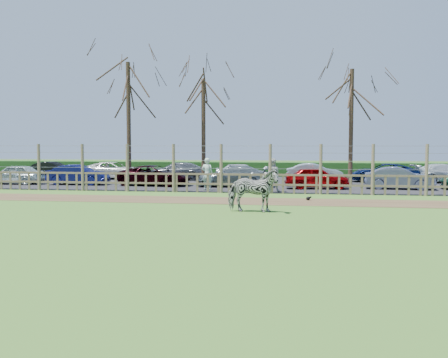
# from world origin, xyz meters

# --- Properties ---
(ground) EXTENTS (120.00, 120.00, 0.00)m
(ground) POSITION_xyz_m (0.00, 0.00, 0.00)
(ground) COLOR #648F42
(ground) RESTS_ON ground
(dirt_strip) EXTENTS (34.00, 2.80, 0.01)m
(dirt_strip) POSITION_xyz_m (0.00, 4.50, 0.01)
(dirt_strip) COLOR brown
(dirt_strip) RESTS_ON ground
(asphalt) EXTENTS (44.00, 13.00, 0.04)m
(asphalt) POSITION_xyz_m (0.00, 14.50, 0.02)
(asphalt) COLOR #232326
(asphalt) RESTS_ON ground
(hedge) EXTENTS (46.00, 2.00, 1.10)m
(hedge) POSITION_xyz_m (0.00, 21.50, 0.55)
(hedge) COLOR #1E4716
(hedge) RESTS_ON ground
(fence) EXTENTS (30.16, 0.16, 2.50)m
(fence) POSITION_xyz_m (0.00, 8.00, 0.80)
(fence) COLOR brown
(fence) RESTS_ON ground
(tree_left) EXTENTS (4.80, 4.80, 7.88)m
(tree_left) POSITION_xyz_m (-6.50, 12.50, 5.62)
(tree_left) COLOR #3D2B1E
(tree_left) RESTS_ON ground
(tree_mid) EXTENTS (4.80, 4.80, 6.83)m
(tree_mid) POSITION_xyz_m (-2.00, 13.50, 4.87)
(tree_mid) COLOR #3D2B1E
(tree_mid) RESTS_ON ground
(tree_right) EXTENTS (4.80, 4.80, 7.35)m
(tree_right) POSITION_xyz_m (7.00, 14.00, 5.24)
(tree_right) COLOR #3D2B1E
(tree_right) RESTS_ON ground
(zebra) EXTENTS (1.90, 0.87, 1.60)m
(zebra) POSITION_xyz_m (2.31, 0.96, 0.80)
(zebra) COLOR gray
(zebra) RESTS_ON ground
(visitor_a) EXTENTS (0.70, 0.53, 1.72)m
(visitor_a) POSITION_xyz_m (-0.89, 8.89, 0.90)
(visitor_a) COLOR silver
(visitor_a) RESTS_ON asphalt
(visitor_b) EXTENTS (0.90, 0.74, 1.72)m
(visitor_b) POSITION_xyz_m (2.57, 8.50, 0.90)
(visitor_b) COLOR silver
(visitor_b) RESTS_ON asphalt
(crow) EXTENTS (0.24, 0.18, 0.19)m
(crow) POSITION_xyz_m (4.37, 5.15, 0.09)
(crow) COLOR black
(crow) RESTS_ON ground
(car_0) EXTENTS (3.64, 1.74, 1.20)m
(car_0) POSITION_xyz_m (-13.36, 11.11, 0.64)
(car_0) COLOR #B1C3BF
(car_0) RESTS_ON asphalt
(car_1) EXTENTS (3.67, 1.36, 1.20)m
(car_1) POSITION_xyz_m (-9.30, 11.28, 0.64)
(car_1) COLOR #101552
(car_1) RESTS_ON asphalt
(car_2) EXTENTS (4.55, 2.55, 1.20)m
(car_2) POSITION_xyz_m (-4.53, 11.38, 0.64)
(car_2) COLOR black
(car_2) RESTS_ON asphalt
(car_3) EXTENTS (4.16, 1.74, 1.20)m
(car_3) POSITION_xyz_m (0.15, 11.22, 0.64)
(car_3) COLOR slate
(car_3) RESTS_ON asphalt
(car_4) EXTENTS (3.62, 1.69, 1.20)m
(car_4) POSITION_xyz_m (4.90, 10.72, 0.64)
(car_4) COLOR #8A0406
(car_4) RESTS_ON asphalt
(car_5) EXTENTS (3.75, 1.64, 1.20)m
(car_5) POSITION_xyz_m (9.34, 11.16, 0.64)
(car_5) COLOR #515872
(car_5) RESTS_ON asphalt
(car_7) EXTENTS (3.67, 1.36, 1.20)m
(car_7) POSITION_xyz_m (-13.35, 15.93, 0.64)
(car_7) COLOR black
(car_7) RESTS_ON asphalt
(car_8) EXTENTS (4.33, 2.01, 1.20)m
(car_8) POSITION_xyz_m (-9.06, 16.39, 0.64)
(car_8) COLOR white
(car_8) RESTS_ON asphalt
(car_9) EXTENTS (4.32, 2.20, 1.20)m
(car_9) POSITION_xyz_m (-4.43, 16.07, 0.64)
(car_9) COLOR #595E64
(car_9) RESTS_ON asphalt
(car_10) EXTENTS (3.55, 1.50, 1.20)m
(car_10) POSITION_xyz_m (0.12, 16.00, 0.64)
(car_10) COLOR silver
(car_10) RESTS_ON asphalt
(car_11) EXTENTS (3.69, 1.42, 1.20)m
(car_11) POSITION_xyz_m (4.90, 15.76, 0.64)
(car_11) COLOR #B0C2C6
(car_11) RESTS_ON asphalt
(car_12) EXTENTS (4.44, 2.26, 1.20)m
(car_12) POSITION_xyz_m (9.35, 16.35, 0.64)
(car_12) COLOR #0A1741
(car_12) RESTS_ON asphalt
(car_13) EXTENTS (4.29, 2.11, 1.20)m
(car_13) POSITION_xyz_m (13.15, 16.29, 0.64)
(car_13) COLOR silver
(car_13) RESTS_ON asphalt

